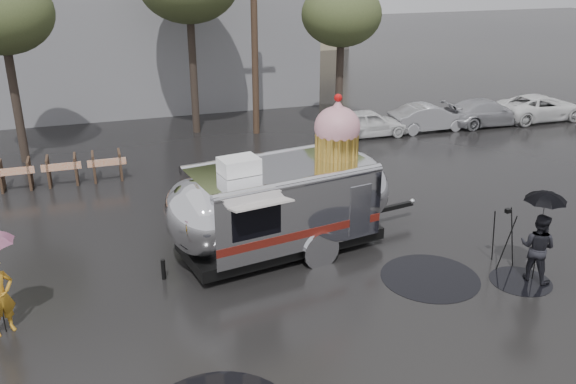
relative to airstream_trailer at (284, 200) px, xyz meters
name	(u,v)px	position (x,y,z in m)	size (l,w,h in m)	color
ground	(311,305)	(-0.26, -2.83, -1.48)	(120.00, 120.00, 0.00)	black
puddles	(355,293)	(0.93, -2.69, -1.48)	(10.30, 11.24, 0.01)	black
utility_pole	(254,26)	(2.24, 11.17, 3.14)	(1.60, 0.28, 9.00)	#473323
tree_left	(1,14)	(-7.26, 10.17, 4.00)	(3.64, 3.64, 6.95)	#382D26
tree_right	(341,15)	(5.74, 10.17, 3.57)	(3.36, 3.36, 6.42)	#382D26
barricade_row	(62,170)	(-5.81, 7.13, -0.96)	(4.30, 0.80, 1.00)	#473323
parked_cars	(464,112)	(11.52, 9.17, -0.77)	(13.20, 1.90, 1.50)	silver
airstream_trailer	(284,200)	(0.00, 0.00, 0.00)	(7.77, 3.81, 4.23)	silver
person_right	(537,247)	(5.40, -3.41, -0.61)	(0.84, 0.47, 1.75)	black
umbrella_black	(544,207)	(5.40, -3.41, 0.48)	(1.21, 1.21, 2.38)	black
tripod	(505,231)	(5.09, -2.54, -0.52)	(0.61, 0.66, 1.60)	black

